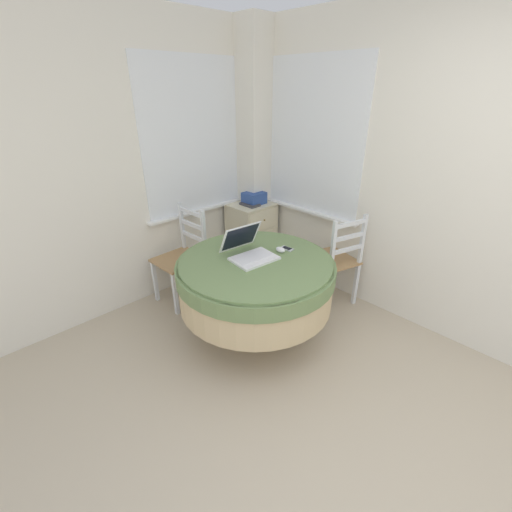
% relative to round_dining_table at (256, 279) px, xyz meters
% --- Properties ---
extents(corner_room_shell, '(4.06, 4.71, 2.55)m').
position_rel_round_dining_table_xyz_m(corner_room_shell, '(0.36, 0.14, 0.72)').
color(corner_room_shell, white).
rests_on(corner_room_shell, ground_plane).
extents(round_dining_table, '(1.24, 1.24, 0.73)m').
position_rel_round_dining_table_xyz_m(round_dining_table, '(0.00, 0.00, 0.00)').
color(round_dining_table, '#4C3D2D').
rests_on(round_dining_table, ground_plane).
extents(laptop, '(0.38, 0.40, 0.24)m').
position_rel_round_dining_table_xyz_m(laptop, '(0.01, 0.08, 0.22)').
color(laptop, white).
rests_on(laptop, round_dining_table).
extents(computer_mouse, '(0.06, 0.09, 0.04)m').
position_rel_round_dining_table_xyz_m(computer_mouse, '(0.25, -0.04, 0.19)').
color(computer_mouse, white).
rests_on(computer_mouse, round_dining_table).
extents(cell_phone, '(0.07, 0.11, 0.01)m').
position_rel_round_dining_table_xyz_m(cell_phone, '(0.32, -0.04, 0.17)').
color(cell_phone, '#B2B7BC').
rests_on(cell_phone, round_dining_table).
extents(dining_chair_near_back_window, '(0.45, 0.41, 0.93)m').
position_rel_round_dining_table_xyz_m(dining_chair_near_back_window, '(-0.09, 0.92, -0.11)').
color(dining_chair_near_back_window, '#A87F51').
rests_on(dining_chair_near_back_window, ground_plane).
extents(dining_chair_near_right_window, '(0.49, 0.52, 0.93)m').
position_rel_round_dining_table_xyz_m(dining_chair_near_right_window, '(0.91, -0.14, -0.11)').
color(dining_chair_near_right_window, '#A87F51').
rests_on(dining_chair_near_right_window, ground_plane).
extents(corner_cabinet, '(0.49, 0.43, 0.77)m').
position_rel_round_dining_table_xyz_m(corner_cabinet, '(0.88, 0.98, -0.18)').
color(corner_cabinet, beige).
rests_on(corner_cabinet, ground_plane).
extents(storage_box, '(0.22, 0.19, 0.13)m').
position_rel_round_dining_table_xyz_m(storage_box, '(0.90, 0.95, 0.27)').
color(storage_box, '#2D4C93').
rests_on(storage_box, corner_cabinet).
extents(book_on_cabinet, '(0.13, 0.21, 0.02)m').
position_rel_round_dining_table_xyz_m(book_on_cabinet, '(0.82, 0.94, 0.22)').
color(book_on_cabinet, '#3F3F44').
rests_on(book_on_cabinet, corner_cabinet).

